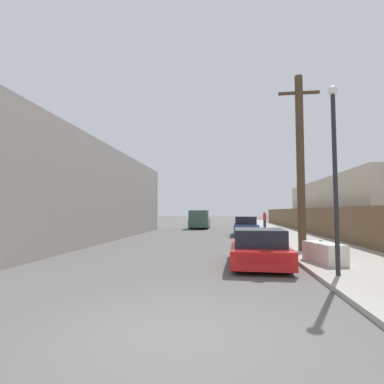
% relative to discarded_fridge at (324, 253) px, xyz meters
% --- Properties ---
extents(ground_plane, '(220.00, 220.00, 0.00)m').
position_rel_discarded_fridge_xyz_m(ground_plane, '(-4.01, -6.14, -0.45)').
color(ground_plane, '#595654').
extents(sidewalk_curb, '(4.20, 63.00, 0.12)m').
position_rel_discarded_fridge_xyz_m(sidewalk_curb, '(1.29, 17.36, -0.39)').
color(sidewalk_curb, '#9E998E').
rests_on(sidewalk_curb, ground).
extents(discarded_fridge, '(1.09, 1.80, 0.69)m').
position_rel_discarded_fridge_xyz_m(discarded_fridge, '(0.00, 0.00, 0.00)').
color(discarded_fridge, silver).
rests_on(discarded_fridge, sidewalk_curb).
extents(parked_sports_car_red, '(2.01, 4.19, 1.25)m').
position_rel_discarded_fridge_xyz_m(parked_sports_car_red, '(-2.16, -0.06, 0.12)').
color(parked_sports_car_red, red).
rests_on(parked_sports_car_red, ground).
extents(car_parked_mid, '(1.83, 4.49, 1.44)m').
position_rel_discarded_fridge_xyz_m(car_parked_mid, '(-1.89, 12.45, 0.22)').
color(car_parked_mid, '#2D478C').
rests_on(car_parked_mid, ground).
extents(pickup_truck, '(2.11, 5.45, 1.93)m').
position_rel_discarded_fridge_xyz_m(pickup_truck, '(-6.18, 21.21, 0.50)').
color(pickup_truck, '#385647').
rests_on(pickup_truck, ground).
extents(utility_pole, '(1.80, 0.35, 7.86)m').
position_rel_discarded_fridge_xyz_m(utility_pole, '(0.03, 3.09, 3.69)').
color(utility_pole, '#4C3826').
rests_on(utility_pole, sidewalk_curb).
extents(street_lamp, '(0.26, 0.26, 5.23)m').
position_rel_discarded_fridge_xyz_m(street_lamp, '(-0.27, -2.06, 2.67)').
color(street_lamp, '#232326').
rests_on(street_lamp, sidewalk_curb).
extents(wooden_fence, '(0.08, 42.69, 1.98)m').
position_rel_discarded_fridge_xyz_m(wooden_fence, '(3.24, 16.40, 0.66)').
color(wooden_fence, brown).
rests_on(wooden_fence, sidewalk_curb).
extents(building_left_block, '(7.00, 21.89, 5.81)m').
position_rel_discarded_fridge_xyz_m(building_left_block, '(-13.76, 8.09, 2.46)').
color(building_left_block, gray).
rests_on(building_left_block, ground).
extents(building_right_house, '(6.00, 18.83, 4.40)m').
position_rel_discarded_fridge_xyz_m(building_right_house, '(7.15, 15.25, 1.75)').
color(building_right_house, beige).
rests_on(building_right_house, ground).
extents(pedestrian, '(0.34, 0.34, 1.69)m').
position_rel_discarded_fridge_xyz_m(pedestrian, '(0.54, 20.68, 0.54)').
color(pedestrian, '#282D42').
rests_on(pedestrian, sidewalk_curb).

